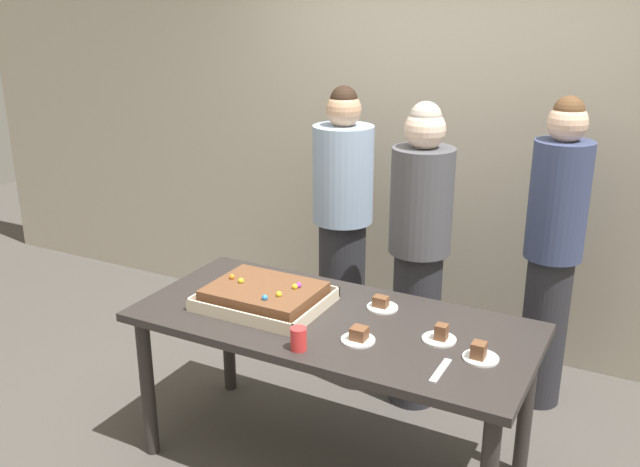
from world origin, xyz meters
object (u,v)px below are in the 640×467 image
Objects in this scene: plated_slice_near_right at (382,305)px; drink_cup_nearest at (299,339)px; cake_server_utensil at (441,371)px; plated_slice_far_right at (359,336)px; party_table at (332,337)px; sheet_cake at (264,296)px; person_serving_front at (419,253)px; plated_slice_far_left at (480,354)px; person_striped_tie_right at (553,250)px; person_green_shirt_behind at (342,225)px; plated_slice_near_left at (440,336)px.

drink_cup_nearest is (-0.15, -0.54, 0.03)m from plated_slice_near_right.
cake_server_utensil is (0.44, -0.44, -0.01)m from plated_slice_near_right.
plated_slice_near_right is 1.00× the size of plated_slice_far_right.
plated_slice_far_right is at bearing -35.77° from party_table.
sheet_cake is at bearing -156.46° from plated_slice_near_right.
person_serving_front is (-0.05, 0.88, 0.08)m from plated_slice_far_right.
person_serving_front reaches higher than sheet_cake.
sheet_cake reaches higher than plated_slice_far_right.
plated_slice_near_right is 0.75× the size of cake_server_utensil.
drink_cup_nearest reaches higher than party_table.
sheet_cake is at bearing 0.01° from person_serving_front.
plated_slice_near_right is 1.50× the size of drink_cup_nearest.
plated_slice_far_left is at bearing 21.25° from drink_cup_nearest.
plated_slice_near_right is 0.61m from plated_slice_far_left.
plated_slice_far_left is (0.55, -0.27, 0.01)m from plated_slice_near_right.
sheet_cake is at bearing 167.07° from plated_slice_far_right.
person_striped_tie_right reaches higher than cake_server_utensil.
person_serving_front is (-0.56, 0.80, 0.08)m from plated_slice_far_left.
plated_slice_far_right is at bearing 168.33° from cake_server_utensil.
drink_cup_nearest reaches higher than plated_slice_far_left.
sheet_cake is 0.58m from plated_slice_far_right.
cake_server_utensil is 1.31m from person_striped_tie_right.
party_table is 0.78m from person_serving_front.
cake_server_utensil is at bearing -11.67° from plated_slice_far_right.
plated_slice_far_left is 0.09× the size of person_serving_front.
cake_server_utensil is at bearing 10.03° from drink_cup_nearest.
sheet_cake is at bearing 0.01° from person_green_shirt_behind.
plated_slice_far_left is 0.52m from plated_slice_far_right.
plated_slice_near_right is at bearing 152.17° from plated_slice_near_left.
person_serving_front reaches higher than drink_cup_nearest.
plated_slice_far_left is 1.13m from person_striped_tie_right.
cake_server_utensil is (0.96, -0.21, -0.04)m from sheet_cake.
person_striped_tie_right is at bearing 64.19° from plated_slice_far_right.
plated_slice_far_right is at bearing -83.25° from plated_slice_near_right.
sheet_cake is 0.98m from cake_server_utensil.
sheet_cake is 3.89× the size of plated_slice_far_right.
party_table is 0.36m from drink_cup_nearest.
drink_cup_nearest reaches higher than cake_server_utensil.
person_serving_front is at bearing 62.48° from person_green_shirt_behind.
person_striped_tie_right is (0.78, 1.40, 0.08)m from drink_cup_nearest.
person_serving_front is at bearing 91.06° from plated_slice_near_right.
party_table is at bearing 144.23° from plated_slice_far_right.
drink_cup_nearest reaches higher than plated_slice_far_right.
person_green_shirt_behind is at bearing 94.16° from sheet_cake.
person_green_shirt_behind is at bearing -39.78° from person_striped_tie_right.
person_striped_tie_right is at bearing 43.38° from sheet_cake.
sheet_cake is (-0.36, -0.02, 0.14)m from party_table.
plated_slice_near_left is 1.00× the size of plated_slice_near_right.
party_table is 0.39m from sheet_cake.
party_table is 12.40× the size of plated_slice_near_right.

